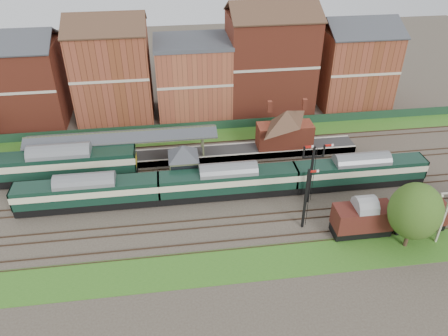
{
  "coord_description": "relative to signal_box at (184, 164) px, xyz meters",
  "views": [
    {
      "loc": [
        -4.25,
        -44.05,
        33.65
      ],
      "look_at": [
        2.05,
        2.0,
        3.0
      ],
      "focal_mm": 35.0,
      "sensor_mm": 36.0,
      "label": 1
    }
  ],
  "objects": [
    {
      "name": "grass_back",
      "position": [
        3.0,
        12.75,
        -3.16
      ],
      "size": [
        90.0,
        4.5,
        0.06
      ],
      "primitive_type": "cube",
      "color": "#2D6619",
      "rests_on": "ground"
    },
    {
      "name": "grass_front",
      "position": [
        3.0,
        -15.25,
        -3.16
      ],
      "size": [
        90.0,
        5.0,
        0.06
      ],
      "primitive_type": "cube",
      "color": "#2D6619",
      "rests_on": "ground"
    },
    {
      "name": "goods_van_a",
      "position": [
        19.13,
        -12.25,
        -0.98
      ],
      "size": [
        6.45,
        2.8,
        3.92
      ],
      "color": "black",
      "rests_on": "ground"
    },
    {
      "name": "yard_lamp",
      "position": [
        27.0,
        -14.75,
        0.79
      ],
      "size": [
        2.6,
        0.22,
        7.0
      ],
      "color": "beige",
      "rests_on": "ground"
    },
    {
      "name": "dmu_train",
      "position": [
        5.31,
        -3.25,
        -0.87
      ],
      "size": [
        51.57,
        2.71,
        3.96
      ],
      "color": "black",
      "rests_on": "ground"
    },
    {
      "name": "canopy",
      "position": [
        -8.0,
        6.5,
        1.39
      ],
      "size": [
        26.0,
        3.89,
        4.08
      ],
      "color": "#484E31",
      "rests_on": "platform"
    },
    {
      "name": "goods_van_b",
      "position": [
        25.93,
        -12.25,
        -1.15
      ],
      "size": [
        5.9,
        2.56,
        3.58
      ],
      "color": "black",
      "rests_on": "ground"
    },
    {
      "name": "brick_hut",
      "position": [
        8.0,
        0.0,
        -2.0
      ],
      "size": [
        3.2,
        2.64,
        2.94
      ],
      "color": "brown",
      "rests_on": "ground"
    },
    {
      "name": "platform",
      "position": [
        -2.0,
        6.5,
        -2.69
      ],
      "size": [
        55.0,
        3.4,
        1.0
      ],
      "primitive_type": "cube",
      "color": "#2D2D2D",
      "rests_on": "ground"
    },
    {
      "name": "signal_box",
      "position": [
        0.0,
        0.0,
        0.0
      ],
      "size": [
        5.4,
        5.4,
        6.0
      ],
      "color": "#576749",
      "rests_on": "ground"
    },
    {
      "name": "ground",
      "position": [
        3.0,
        -3.25,
        -3.19
      ],
      "size": [
        160.0,
        160.0,
        0.0
      ],
      "primitive_type": "plane",
      "color": "#473D33",
      "rests_on": "ground"
    },
    {
      "name": "station_building",
      "position": [
        15.0,
        6.5,
        0.76
      ],
      "size": [
        8.1,
        8.1,
        5.9
      ],
      "color": "brown",
      "rests_on": "platform"
    },
    {
      "name": "fence",
      "position": [
        3.0,
        14.75,
        -2.44
      ],
      "size": [
        90.0,
        0.12,
        1.5
      ],
      "primitive_type": "cube",
      "color": "#193823",
      "rests_on": "ground"
    },
    {
      "name": "semaphore_bracket",
      "position": [
        15.04,
        -5.75,
        1.44
      ],
      "size": [
        3.6,
        0.25,
        8.18
      ],
      "color": "black",
      "rests_on": "ground"
    },
    {
      "name": "platform_railcar",
      "position": [
        -15.8,
        3.25,
        -0.62
      ],
      "size": [
        19.16,
        3.02,
        4.41
      ],
      "color": "black",
      "rests_on": "ground"
    },
    {
      "name": "tree_far",
      "position": [
        23.33,
        -14.87,
        1.67
      ],
      "size": [
        5.51,
        5.51,
        8.04
      ],
      "color": "#382619",
      "rests_on": "ground"
    },
    {
      "name": "town_backdrop",
      "position": [
        2.82,
        21.75,
        3.81
      ],
      "size": [
        69.0,
        10.0,
        16.0
      ],
      "color": "brown",
      "rests_on": "ground"
    },
    {
      "name": "semaphore_siding",
      "position": [
        13.02,
        -10.25,
        0.96
      ],
      "size": [
        1.23,
        0.25,
        8.0
      ],
      "color": "black",
      "rests_on": "ground"
    }
  ]
}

